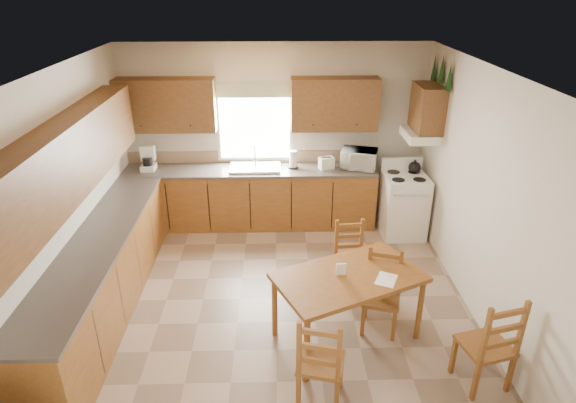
{
  "coord_description": "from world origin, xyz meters",
  "views": [
    {
      "loc": [
        0.02,
        -4.75,
        3.52
      ],
      "look_at": [
        0.15,
        0.3,
        1.15
      ],
      "focal_mm": 30.0,
      "sensor_mm": 36.0,
      "label": 1
    }
  ],
  "objects_px": {
    "microwave": "(359,159)",
    "chair_near_right": "(487,340)",
    "chair_near_left": "(321,357)",
    "stove": "(403,206)",
    "chair_far_left": "(351,259)",
    "chair_far_right": "(382,294)",
    "dining_table": "(347,307)"
  },
  "relations": [
    {
      "from": "microwave",
      "to": "chair_near_right",
      "type": "xyz_separation_m",
      "value": [
        0.68,
        -3.31,
        -0.56
      ]
    },
    {
      "from": "chair_near_right",
      "to": "chair_near_left",
      "type": "bearing_deg",
      "value": -8.92
    },
    {
      "from": "stove",
      "to": "chair_far_left",
      "type": "xyz_separation_m",
      "value": [
        -0.98,
        -1.42,
        -0.01
      ]
    },
    {
      "from": "chair_far_left",
      "to": "chair_far_right",
      "type": "distance_m",
      "value": 0.77
    },
    {
      "from": "stove",
      "to": "chair_near_left",
      "type": "bearing_deg",
      "value": -117.57
    },
    {
      "from": "chair_near_left",
      "to": "chair_far_right",
      "type": "distance_m",
      "value": 1.18
    },
    {
      "from": "chair_near_left",
      "to": "chair_far_right",
      "type": "relative_size",
      "value": 1.04
    },
    {
      "from": "dining_table",
      "to": "microwave",
      "type": "bearing_deg",
      "value": 54.31
    },
    {
      "from": "stove",
      "to": "microwave",
      "type": "distance_m",
      "value": 0.95
    },
    {
      "from": "stove",
      "to": "dining_table",
      "type": "bearing_deg",
      "value": -118.47
    },
    {
      "from": "stove",
      "to": "dining_table",
      "type": "relative_size",
      "value": 0.62
    },
    {
      "from": "dining_table",
      "to": "chair_near_right",
      "type": "bearing_deg",
      "value": -54.32
    },
    {
      "from": "dining_table",
      "to": "chair_near_left",
      "type": "relative_size",
      "value": 1.53
    },
    {
      "from": "microwave",
      "to": "chair_near_right",
      "type": "bearing_deg",
      "value": -62.34
    },
    {
      "from": "microwave",
      "to": "chair_far_right",
      "type": "height_order",
      "value": "microwave"
    },
    {
      "from": "microwave",
      "to": "chair_near_left",
      "type": "relative_size",
      "value": 0.5
    },
    {
      "from": "microwave",
      "to": "dining_table",
      "type": "relative_size",
      "value": 0.33
    },
    {
      "from": "chair_near_left",
      "to": "chair_far_left",
      "type": "xyz_separation_m",
      "value": [
        0.5,
        1.67,
        -0.03
      ]
    },
    {
      "from": "chair_near_right",
      "to": "chair_far_right",
      "type": "bearing_deg",
      "value": -58.83
    },
    {
      "from": "stove",
      "to": "chair_far_right",
      "type": "distance_m",
      "value": 2.29
    },
    {
      "from": "chair_near_right",
      "to": "chair_far_left",
      "type": "relative_size",
      "value": 1.15
    },
    {
      "from": "microwave",
      "to": "chair_far_right",
      "type": "relative_size",
      "value": 0.52
    },
    {
      "from": "chair_near_left",
      "to": "chair_near_right",
      "type": "height_order",
      "value": "chair_near_right"
    },
    {
      "from": "chair_near_right",
      "to": "stove",
      "type": "bearing_deg",
      "value": -103.41
    },
    {
      "from": "chair_near_right",
      "to": "microwave",
      "type": "bearing_deg",
      "value": -92.69
    },
    {
      "from": "microwave",
      "to": "chair_far_left",
      "type": "height_order",
      "value": "microwave"
    },
    {
      "from": "chair_far_left",
      "to": "stove",
      "type": "bearing_deg",
      "value": 51.31
    },
    {
      "from": "stove",
      "to": "chair_near_right",
      "type": "xyz_separation_m",
      "value": [
        0.05,
        -2.95,
        0.05
      ]
    },
    {
      "from": "chair_far_left",
      "to": "chair_far_right",
      "type": "relative_size",
      "value": 0.96
    },
    {
      "from": "dining_table",
      "to": "chair_far_left",
      "type": "height_order",
      "value": "chair_far_left"
    },
    {
      "from": "stove",
      "to": "microwave",
      "type": "relative_size",
      "value": 1.89
    },
    {
      "from": "stove",
      "to": "chair_far_left",
      "type": "bearing_deg",
      "value": -126.52
    }
  ]
}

